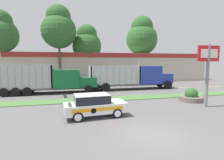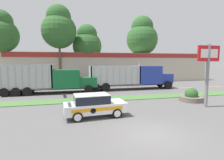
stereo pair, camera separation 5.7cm
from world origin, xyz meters
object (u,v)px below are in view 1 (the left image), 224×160
dump_truck_mid (58,80)px  dump_truck_lead (140,77)px  rally_car (94,105)px  store_sign_post (208,64)px  stone_planter (191,97)px

dump_truck_mid → dump_truck_lead: bearing=3.1°
rally_car → store_sign_post: (9.84, 0.41, 2.86)m
store_sign_post → rally_car: bearing=-177.6°
dump_truck_lead → rally_car: dump_truck_lead is taller
dump_truck_lead → dump_truck_mid: bearing=-176.9°
dump_truck_mid → rally_car: (3.13, -10.47, -0.73)m
store_sign_post → dump_truck_mid: bearing=142.2°
dump_truck_lead → rally_car: size_ratio=2.67×
rally_car → stone_planter: 10.43m
dump_truck_lead → stone_planter: dump_truck_lead is taller
store_sign_post → stone_planter: bearing=83.5°
store_sign_post → stone_planter: 3.94m
store_sign_post → dump_truck_lead: bearing=99.2°
dump_truck_mid → rally_car: bearing=-73.4°
dump_truck_mid → rally_car: dump_truck_mid is taller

